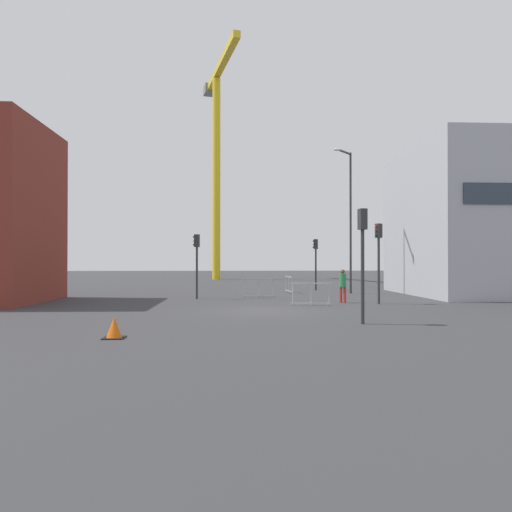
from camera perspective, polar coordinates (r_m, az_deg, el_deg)
The scene contains 13 objects.
ground at distance 20.60m, azimuth 0.71°, elevation -6.47°, with size 160.00×160.00×0.00m, color #333335.
office_block at distance 33.65m, azimuth 25.59°, elevation 3.74°, with size 9.95×10.59×9.20m.
construction_crane at distance 56.39m, azimuth -4.60°, elevation 13.19°, with size 4.39×16.09×23.70m.
streetlamp_tall at distance 32.07m, azimuth 10.84°, elevation 5.15°, with size 1.48×1.58×9.14m.
traffic_light_near at distance 16.74m, azimuth 12.36°, elevation 1.11°, with size 0.28×0.39×3.87m.
traffic_light_verge at distance 27.21m, azimuth -6.96°, elevation 0.10°, with size 0.39×0.29×3.58m.
traffic_light_island at distance 24.64m, azimuth 14.16°, elevation 0.70°, with size 0.39×0.35×3.94m.
traffic_light_far at distance 35.12m, azimuth 7.00°, elevation 0.04°, with size 0.39×0.32×3.66m.
pedestrian_walking at distance 24.91m, azimuth 10.12°, elevation -3.17°, with size 0.34×0.34×1.68m.
safety_barrier_rear at distance 23.15m, azimuth 6.47°, elevation -4.41°, with size 1.91×0.19×1.08m.
safety_barrier_mid_span at distance 27.53m, azimuth 0.31°, elevation -3.80°, with size 1.85×0.07×1.08m.
safety_barrier_right_run at distance 32.28m, azimuth 3.86°, elevation -3.31°, with size 0.25×2.07×1.08m.
traffic_cone_on_verge at distance 14.01m, azimuth -16.28°, elevation -8.14°, with size 0.58×0.58×0.58m.
Camera 1 is at (-1.27, -20.45, 2.13)m, focal length 34.15 mm.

